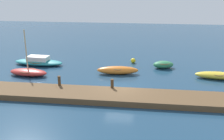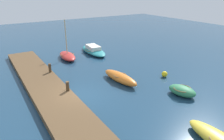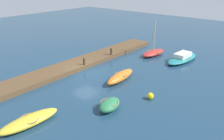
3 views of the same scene
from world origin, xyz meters
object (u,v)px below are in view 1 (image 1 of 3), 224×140
object	(u,v)px
rowboat_yellow	(218,75)
motorboat_teal	(39,61)
dinghy_green	(163,64)
mooring_post_mid_west	(112,83)
rowboat_red	(28,72)
marker_buoy	(133,61)
mooring_post_west	(59,81)
rowboat_orange	(118,70)

from	to	relation	value
rowboat_yellow	motorboat_teal	distance (m)	19.34
dinghy_green	mooring_post_mid_west	size ratio (longest dim) A/B	3.20
motorboat_teal	rowboat_red	bearing A→B (deg)	-79.37
rowboat_red	dinghy_green	distance (m)	14.33
mooring_post_mid_west	motorboat_teal	bearing A→B (deg)	142.83
rowboat_yellow	marker_buoy	distance (m)	9.54
mooring_post_mid_west	dinghy_green	bearing A→B (deg)	58.61
rowboat_yellow	mooring_post_west	world-z (taller)	mooring_post_west
rowboat_red	rowboat_yellow	bearing A→B (deg)	9.59
rowboat_orange	motorboat_teal	size ratio (longest dim) A/B	0.74
motorboat_teal	mooring_post_mid_west	size ratio (longest dim) A/B	7.64
mooring_post_west	rowboat_yellow	bearing A→B (deg)	18.64
rowboat_yellow	dinghy_green	distance (m)	5.82
rowboat_orange	dinghy_green	distance (m)	5.47
mooring_post_mid_west	rowboat_orange	bearing A→B (deg)	90.81
mooring_post_west	mooring_post_mid_west	xyz separation A→B (m)	(4.59, 0.00, -0.03)
motorboat_teal	dinghy_green	world-z (taller)	motorboat_teal
rowboat_yellow	dinghy_green	xyz separation A→B (m)	(-5.07, 2.85, 0.06)
motorboat_teal	dinghy_green	distance (m)	14.14
dinghy_green	marker_buoy	xyz separation A→B (m)	(-3.40, 1.54, -0.12)
rowboat_orange	dinghy_green	bearing A→B (deg)	23.55
rowboat_yellow	marker_buoy	world-z (taller)	rowboat_yellow
motorboat_teal	marker_buoy	xyz separation A→B (m)	(10.73, 2.08, -0.10)
rowboat_orange	rowboat_yellow	xyz separation A→B (m)	(9.83, -0.16, -0.07)
rowboat_red	dinghy_green	world-z (taller)	rowboat_red
dinghy_green	rowboat_orange	bearing A→B (deg)	-162.35
motorboat_teal	mooring_post_mid_west	bearing A→B (deg)	-33.51
dinghy_green	marker_buoy	world-z (taller)	dinghy_green
rowboat_yellow	motorboat_teal	xyz separation A→B (m)	(-19.20, 2.31, 0.04)
rowboat_yellow	marker_buoy	xyz separation A→B (m)	(-8.47, 4.39, -0.06)
rowboat_red	motorboat_teal	xyz separation A→B (m)	(-0.46, 3.76, 0.00)
rowboat_red	marker_buoy	xyz separation A→B (m)	(10.27, 5.84, -0.09)
motorboat_teal	mooring_post_west	distance (m)	8.65
mooring_post_west	rowboat_red	bearing A→B (deg)	142.29
marker_buoy	mooring_post_west	bearing A→B (deg)	-122.52
rowboat_red	marker_buoy	world-z (taller)	rowboat_red
rowboat_yellow	dinghy_green	bearing A→B (deg)	155.14
dinghy_green	mooring_post_west	distance (m)	12.06
rowboat_orange	rowboat_yellow	bearing A→B (deg)	-6.83
rowboat_orange	rowboat_yellow	size ratio (longest dim) A/B	0.98
rowboat_yellow	rowboat_red	size ratio (longest dim) A/B	0.94
mooring_post_mid_west	marker_buoy	distance (m)	9.34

